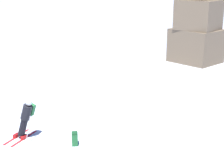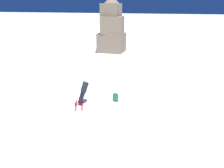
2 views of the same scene
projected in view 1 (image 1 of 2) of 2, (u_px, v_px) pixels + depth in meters
ground_plane at (30, 144)px, 13.99m from camera, size 300.00×300.00×0.00m
skier at (26, 117)px, 14.13m from camera, size 1.34×1.64×1.68m
rock_pillar at (197, 22)px, 25.96m from camera, size 3.12×2.74×6.71m
spare_backpack at (75, 139)px, 13.82m from camera, size 0.37×0.36×0.50m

